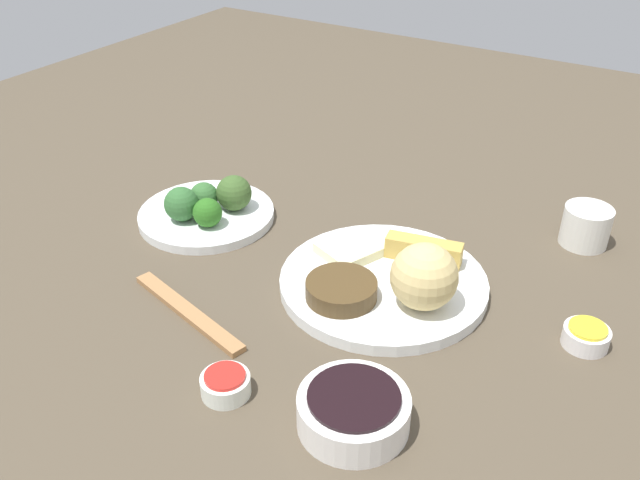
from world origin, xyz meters
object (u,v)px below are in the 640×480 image
at_px(broccoli_plate, 207,215).
at_px(sauce_ramekin_hot_mustard, 586,337).
at_px(main_plate, 383,283).
at_px(sauce_ramekin_sweet_and_sour, 226,385).
at_px(soy_sauce_bowl, 353,412).
at_px(teacup, 586,226).
at_px(chopsticks_pair, 188,312).

height_order(broccoli_plate, sauce_ramekin_hot_mustard, sauce_ramekin_hot_mustard).
relative_size(main_plate, sauce_ramekin_sweet_and_sour, 5.03).
relative_size(broccoli_plate, soy_sauce_bowl, 1.79).
relative_size(broccoli_plate, teacup, 3.04).
bearing_deg(soy_sauce_bowl, sauce_ramekin_sweet_and_sour, 13.23).
xyz_separation_m(sauce_ramekin_hot_mustard, teacup, (0.06, -0.23, 0.02)).
xyz_separation_m(teacup, chopsticks_pair, (0.37, 0.43, -0.02)).
distance_m(sauce_ramekin_hot_mustard, chopsticks_pair, 0.48).
height_order(broccoli_plate, sauce_ramekin_sweet_and_sour, sauce_ramekin_sweet_and_sour).
distance_m(main_plate, chopsticks_pair, 0.25).
bearing_deg(soy_sauce_bowl, main_plate, -69.93).
bearing_deg(main_plate, teacup, -127.99).
bearing_deg(broccoli_plate, teacup, -155.42).
distance_m(soy_sauce_bowl, teacup, 0.49).
bearing_deg(main_plate, sauce_ramekin_hot_mustard, -174.67).
bearing_deg(soy_sauce_bowl, chopsticks_pair, -10.64).
bearing_deg(teacup, sauce_ramekin_sweet_and_sour, 63.85).
relative_size(soy_sauce_bowl, sauce_ramekin_hot_mustard, 2.14).
distance_m(main_plate, broccoli_plate, 0.31).
bearing_deg(broccoli_plate, chopsticks_pair, 124.02).
bearing_deg(teacup, chopsticks_pair, 48.71).
xyz_separation_m(main_plate, soy_sauce_bowl, (-0.08, 0.23, 0.01)).
relative_size(soy_sauce_bowl, sauce_ramekin_sweet_and_sour, 2.14).
xyz_separation_m(broccoli_plate, sauce_ramekin_sweet_and_sour, (-0.26, 0.28, 0.00)).
xyz_separation_m(soy_sauce_bowl, sauce_ramekin_sweet_and_sour, (0.14, 0.03, -0.01)).
bearing_deg(sauce_ramekin_sweet_and_sour, soy_sauce_bowl, -166.77).
relative_size(sauce_ramekin_hot_mustard, chopsticks_pair, 0.26).
relative_size(sauce_ramekin_sweet_and_sour, sauce_ramekin_hot_mustard, 1.00).
bearing_deg(sauce_ramekin_sweet_and_sour, sauce_ramekin_hot_mustard, -137.38).
distance_m(sauce_ramekin_sweet_and_sour, teacup, 0.57).
xyz_separation_m(main_plate, broccoli_plate, (0.31, -0.02, -0.00)).
distance_m(sauce_ramekin_hot_mustard, teacup, 0.23).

